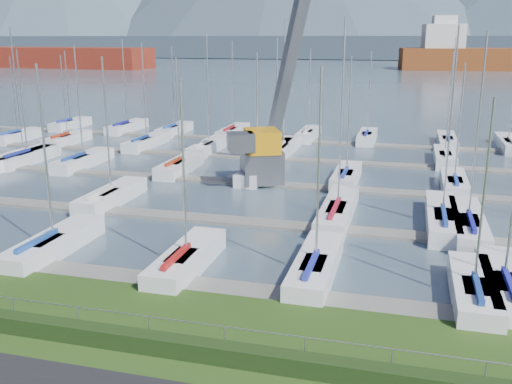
% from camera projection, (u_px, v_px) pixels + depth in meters
% --- Properties ---
extents(water, '(800.00, 540.00, 0.20)m').
position_uv_depth(water, '(394.00, 63.00, 264.07)').
color(water, '#475867').
extents(hedge, '(80.00, 0.70, 0.70)m').
position_uv_depth(hedge, '(170.00, 346.00, 21.14)').
color(hedge, '#1E3312').
rests_on(hedge, grass).
extents(fence, '(80.00, 0.04, 0.04)m').
position_uv_depth(fence, '(173.00, 320.00, 21.29)').
color(fence, '#92939A').
rests_on(fence, grass).
extents(foothill, '(900.00, 80.00, 12.00)m').
position_uv_depth(foothill, '(399.00, 47.00, 327.64)').
color(foothill, '#3B4856').
rests_on(foothill, water).
extents(docks, '(90.00, 41.60, 0.25)m').
position_uv_depth(docks, '(301.00, 186.00, 45.90)').
color(docks, '#65645E').
rests_on(docks, water).
extents(crane, '(7.92, 12.84, 22.35)m').
position_uv_depth(crane, '(271.00, 114.00, 46.56)').
color(crane, '#5B5E63').
rests_on(crane, water).
extents(cargo_ship_west, '(99.02, 23.35, 21.50)m').
position_uv_depth(cargo_ship_west, '(26.00, 57.00, 229.70)').
color(cargo_ship_west, maroon).
rests_on(cargo_ship_west, water).
extents(sailboat_fleet, '(74.53, 49.99, 13.64)m').
position_uv_depth(sailboat_fleet, '(296.00, 114.00, 46.26)').
color(sailboat_fleet, silver).
rests_on(sailboat_fleet, water).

